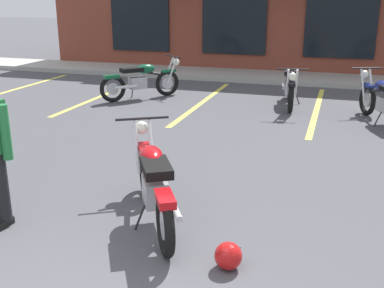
% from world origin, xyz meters
% --- Properties ---
extents(ground_plane, '(80.00, 80.00, 0.00)m').
position_xyz_m(ground_plane, '(0.00, 3.85, 0.00)').
color(ground_plane, '#47474C').
extents(sidewalk_kerb, '(22.00, 1.80, 0.14)m').
position_xyz_m(sidewalk_kerb, '(0.00, 11.93, 0.07)').
color(sidewalk_kerb, '#A8A59E').
rests_on(sidewalk_kerb, ground_plane).
extents(brick_storefront_building, '(16.03, 7.08, 3.89)m').
position_xyz_m(brick_storefront_building, '(0.00, 15.88, 1.95)').
color(brick_storefront_building, brown).
rests_on(brick_storefront_building, ground_plane).
extents(painted_stall_lines, '(13.16, 4.80, 0.01)m').
position_xyz_m(painted_stall_lines, '(-0.00, 8.33, 0.00)').
color(painted_stall_lines, '#DBCC4C').
rests_on(painted_stall_lines, ground_plane).
extents(motorcycle_foreground_classic, '(1.32, 1.88, 0.98)m').
position_xyz_m(motorcycle_foreground_classic, '(-0.10, 2.27, 0.46)').
color(motorcycle_foreground_classic, black).
rests_on(motorcycle_foreground_classic, ground_plane).
extents(motorcycle_red_sportbike, '(0.72, 2.10, 0.98)m').
position_xyz_m(motorcycle_red_sportbike, '(0.67, 8.55, 0.46)').
color(motorcycle_red_sportbike, black).
rests_on(motorcycle_red_sportbike, ground_plane).
extents(motorcycle_black_cruiser, '(1.58, 1.71, 0.98)m').
position_xyz_m(motorcycle_black_cruiser, '(-2.82, 8.21, 0.46)').
color(motorcycle_black_cruiser, black).
rests_on(motorcycle_black_cruiser, ground_plane).
extents(motorcycle_blue_standard, '(1.12, 1.99, 0.98)m').
position_xyz_m(motorcycle_blue_standard, '(2.59, 7.49, 0.46)').
color(motorcycle_blue_standard, black).
rests_on(motorcycle_blue_standard, ground_plane).
extents(helmet_on_pavement, '(0.26, 0.26, 0.26)m').
position_xyz_m(helmet_on_pavement, '(0.91, 1.58, 0.13)').
color(helmet_on_pavement, '#B71414').
rests_on(helmet_on_pavement, ground_plane).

